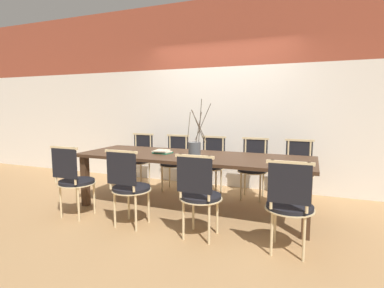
{
  "coord_description": "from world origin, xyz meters",
  "views": [
    {
      "loc": [
        1.47,
        -3.66,
        1.39
      ],
      "look_at": [
        0.0,
        0.0,
        0.9
      ],
      "focal_mm": 28.0,
      "sensor_mm": 36.0,
      "label": 1
    }
  ],
  "objects_px": {
    "chair_far_center": "(211,163)",
    "vase_centerpiece": "(195,148)",
    "dining_table": "(192,161)",
    "book_stack": "(162,152)",
    "chair_near_center": "(199,193)"
  },
  "relations": [
    {
      "from": "chair_far_center",
      "to": "vase_centerpiece",
      "type": "distance_m",
      "value": 0.99
    },
    {
      "from": "dining_table",
      "to": "chair_far_center",
      "type": "height_order",
      "value": "chair_far_center"
    },
    {
      "from": "vase_centerpiece",
      "to": "book_stack",
      "type": "distance_m",
      "value": 0.54
    },
    {
      "from": "chair_far_center",
      "to": "chair_near_center",
      "type": "bearing_deg",
      "value": 103.93
    },
    {
      "from": "vase_centerpiece",
      "to": "book_stack",
      "type": "relative_size",
      "value": 2.73
    },
    {
      "from": "book_stack",
      "to": "dining_table",
      "type": "bearing_deg",
      "value": 0.73
    },
    {
      "from": "chair_near_center",
      "to": "book_stack",
      "type": "xyz_separation_m",
      "value": [
        -0.85,
        0.82,
        0.27
      ]
    },
    {
      "from": "dining_table",
      "to": "book_stack",
      "type": "xyz_separation_m",
      "value": [
        -0.44,
        -0.01,
        0.1
      ]
    },
    {
      "from": "chair_near_center",
      "to": "chair_far_center",
      "type": "xyz_separation_m",
      "value": [
        -0.41,
        1.64,
        0.0
      ]
    },
    {
      "from": "dining_table",
      "to": "vase_centerpiece",
      "type": "relative_size",
      "value": 4.22
    },
    {
      "from": "dining_table",
      "to": "chair_far_center",
      "type": "xyz_separation_m",
      "value": [
        0.0,
        0.82,
        -0.17
      ]
    },
    {
      "from": "book_stack",
      "to": "chair_near_center",
      "type": "bearing_deg",
      "value": -43.69
    },
    {
      "from": "vase_centerpiece",
      "to": "chair_near_center",
      "type": "bearing_deg",
      "value": -65.3
    },
    {
      "from": "vase_centerpiece",
      "to": "book_stack",
      "type": "height_order",
      "value": "vase_centerpiece"
    },
    {
      "from": "vase_centerpiece",
      "to": "book_stack",
      "type": "bearing_deg",
      "value": 169.68
    }
  ]
}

